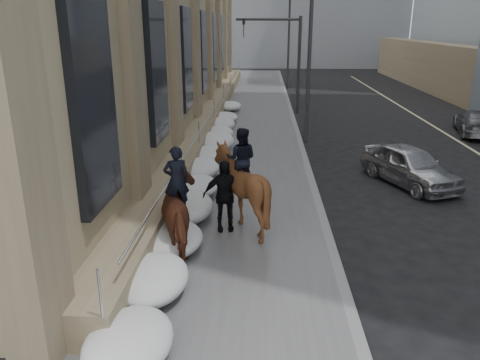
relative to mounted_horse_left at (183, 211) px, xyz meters
name	(u,v)px	position (x,y,z in m)	size (l,w,h in m)	color
ground	(222,300)	(1.12, -2.08, -1.15)	(140.00, 140.00, 0.00)	black
sidewalk	(243,163)	(1.12, 7.92, -1.09)	(5.00, 80.00, 0.12)	#4C4C4F
curb	(307,164)	(3.74, 7.92, -1.09)	(0.24, 80.00, 0.12)	slate
streetlight_mid	(306,46)	(3.86, 11.92, 3.43)	(1.71, 0.24, 8.00)	#2D2D30
streetlight_far	(287,35)	(3.86, 31.92, 3.43)	(1.71, 0.24, 8.00)	#2D2D30
traffic_signal	(285,50)	(3.19, 19.92, 2.85)	(4.10, 0.22, 6.00)	#2D2D30
snow_bank	(203,166)	(-0.30, 6.03, -0.68)	(1.70, 18.10, 0.76)	silver
mounted_horse_left	(183,211)	(0.00, 0.00, 0.00)	(1.74, 2.49, 2.63)	#4F2717
mounted_horse_right	(241,186)	(1.34, 1.42, 0.19)	(2.05, 2.26, 2.79)	#4A2A15
pedestrian	(224,196)	(0.91, 1.23, -0.04)	(1.16, 0.48, 1.98)	black
car_silver	(410,165)	(7.21, 5.74, -0.44)	(1.68, 4.17, 1.42)	#9FA1A7
car_grey	(477,122)	(13.06, 14.04, -0.50)	(1.83, 4.50, 1.31)	slate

